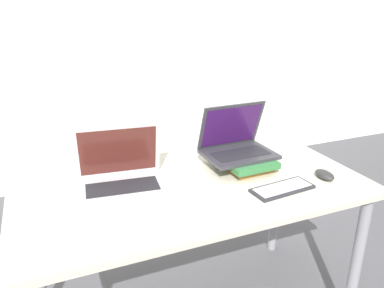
% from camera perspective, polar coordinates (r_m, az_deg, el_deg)
% --- Properties ---
extents(wall_back, '(8.00, 0.05, 2.70)m').
position_cam_1_polar(wall_back, '(3.10, -12.95, 18.38)').
color(wall_back, silver).
rests_on(wall_back, ground_plane).
extents(desk, '(1.46, 0.75, 0.73)m').
position_cam_1_polar(desk, '(1.63, 0.06, -8.52)').
color(desk, beige).
rests_on(desk, ground_plane).
extents(laptop_left, '(0.38, 0.29, 0.25)m').
position_cam_1_polar(laptop_left, '(1.58, -10.78, -4.63)').
color(laptop_left, silver).
rests_on(laptop_left, desk).
extents(book_stack, '(0.22, 0.26, 0.06)m').
position_cam_1_polar(book_stack, '(1.75, 8.02, -2.72)').
color(book_stack, olive).
rests_on(book_stack, desk).
extents(laptop_on_books, '(0.32, 0.24, 0.23)m').
position_cam_1_polar(laptop_on_books, '(1.74, 6.76, -0.08)').
color(laptop_on_books, '#333338').
rests_on(laptop_on_books, book_stack).
extents(wireless_keyboard, '(0.27, 0.13, 0.01)m').
position_cam_1_polar(wireless_keyboard, '(1.58, 13.60, -6.61)').
color(wireless_keyboard, '#28282D').
rests_on(wireless_keyboard, desk).
extents(mouse, '(0.06, 0.10, 0.04)m').
position_cam_1_polar(mouse, '(1.73, 19.54, -4.43)').
color(mouse, '#2D2D2D').
rests_on(mouse, desk).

